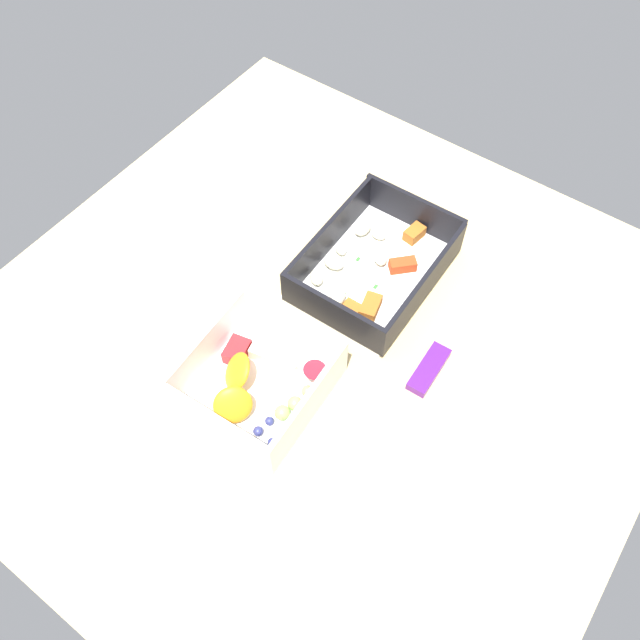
% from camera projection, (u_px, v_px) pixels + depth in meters
% --- Properties ---
extents(table_surface, '(0.80, 0.80, 0.02)m').
position_uv_depth(table_surface, '(317.00, 342.00, 0.81)').
color(table_surface, tan).
rests_on(table_surface, ground).
extents(pasta_container, '(0.21, 0.15, 0.06)m').
position_uv_depth(pasta_container, '(374.00, 267.00, 0.84)').
color(pasta_container, white).
rests_on(pasta_container, table_surface).
extents(fruit_bowl, '(0.16, 0.15, 0.06)m').
position_uv_depth(fruit_bowl, '(258.00, 380.00, 0.75)').
color(fruit_bowl, white).
rests_on(fruit_bowl, table_surface).
extents(candy_bar, '(0.07, 0.03, 0.01)m').
position_uv_depth(candy_bar, '(429.00, 369.00, 0.77)').
color(candy_bar, '#51197A').
rests_on(candy_bar, table_surface).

